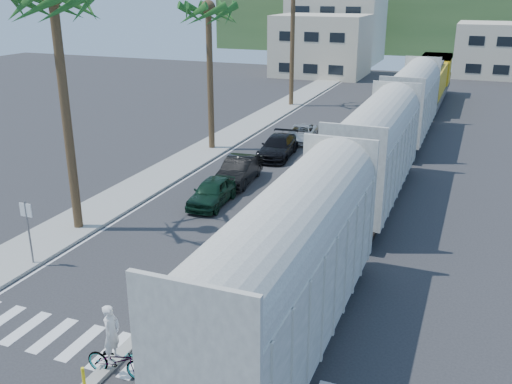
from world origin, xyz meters
TOP-DOWN VIEW (x-y plane):
  - ground at (0.00, 0.00)m, footprint 140.00×140.00m
  - sidewalk at (-8.50, 25.00)m, footprint 3.00×90.00m
  - rails at (5.00, 28.00)m, footprint 1.56×100.00m
  - median at (0.00, 19.96)m, footprint 0.45×60.00m
  - crosswalk at (0.00, -2.00)m, footprint 14.00×2.20m
  - lane_markings at (-2.15, 25.00)m, footprint 9.42×90.00m
  - freight_train at (5.00, 20.89)m, footprint 3.00×60.94m
  - street_sign at (-7.30, 2.00)m, footprint 0.60×0.08m
  - buildings at (-6.41, 71.66)m, footprint 38.00×27.00m
  - hillside at (0.00, 100.00)m, footprint 80.00×20.00m
  - car_lead at (-3.25, 11.60)m, footprint 2.28×4.57m
  - car_second at (-3.35, 15.62)m, footprint 2.48×5.16m
  - car_third at (-3.02, 21.87)m, footprint 2.99×5.57m
  - car_rear at (-2.80, 26.82)m, footprint 2.96×4.90m
  - cyclist at (0.45, -2.97)m, footprint 0.93×2.16m

SIDE VIEW (x-z plane):
  - ground at x=0.00m, z-range 0.00..0.00m
  - lane_markings at x=-2.15m, z-range 0.00..0.01m
  - crosswalk at x=0.00m, z-range 0.00..0.01m
  - rails at x=5.00m, z-range 0.00..0.06m
  - sidewalk at x=-8.50m, z-range 0.00..0.15m
  - median at x=0.00m, z-range -0.34..0.51m
  - car_rear at x=-2.80m, z-range 0.00..1.25m
  - car_lead at x=-3.25m, z-range 0.00..1.48m
  - car_third at x=-3.02m, z-range 0.00..1.51m
  - cyclist at x=0.45m, z-range -0.43..2.02m
  - car_second at x=-3.35m, z-range 0.00..1.61m
  - street_sign at x=-7.30m, z-range 0.47..3.47m
  - freight_train at x=5.00m, z-range -0.02..5.83m
  - buildings at x=-6.41m, z-range -0.64..9.36m
  - hillside at x=0.00m, z-range 0.00..12.00m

